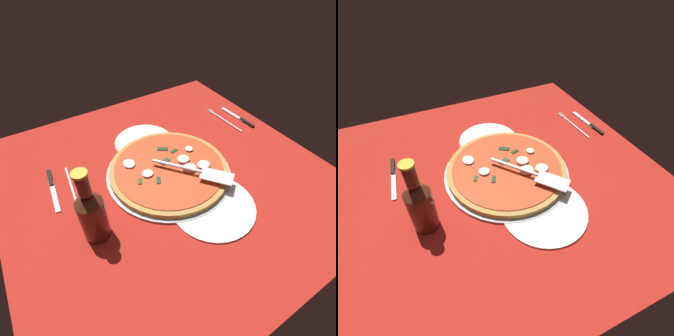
{
  "view_description": "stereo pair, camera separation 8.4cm",
  "coord_description": "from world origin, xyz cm",
  "views": [
    {
      "loc": [
        -50.91,
        31.34,
        59.71
      ],
      "look_at": [
        0.47,
        -1.16,
        2.2
      ],
      "focal_mm": 28.12,
      "sensor_mm": 36.0,
      "label": 1
    },
    {
      "loc": [
        -54.88,
        23.98,
        59.71
      ],
      "look_at": [
        0.47,
        -1.16,
        2.2
      ],
      "focal_mm": 28.12,
      "sensor_mm": 36.0,
      "label": 2
    }
  ],
  "objects": [
    {
      "name": "ground_plane",
      "position": [
        0.0,
        0.0,
        -0.4
      ],
      "size": [
        97.9,
        97.9,
        0.8
      ],
      "primitive_type": "cube",
      "color": "#A72117"
    },
    {
      "name": "pizza_pan",
      "position": [
        0.47,
        -1.16,
        0.6
      ],
      "size": [
        39.59,
        39.59,
        1.2
      ],
      "primitive_type": "cylinder",
      "color": "#ABBCC1",
      "rests_on": "ground_plane"
    },
    {
      "name": "dinner_plate_left",
      "position": [
        -18.08,
        -4.41,
        0.5
      ],
      "size": [
        24.16,
        24.16,
        1.0
      ],
      "primitive_type": "cylinder",
      "color": "silver",
      "rests_on": "ground_plane"
    },
    {
      "name": "dinner_plate_right",
      "position": [
        18.34,
        -2.09,
        0.5
      ],
      "size": [
        21.1,
        21.1,
        1.0
      ],
      "primitive_type": "cylinder",
      "color": "white",
      "rests_on": "ground_plane"
    },
    {
      "name": "pizza",
      "position": [
        0.43,
        -1.25,
        2.21
      ],
      "size": [
        37.59,
        37.59,
        3.31
      ],
      "color": "#B18741",
      "rests_on": "pizza_pan"
    },
    {
      "name": "pizza_server",
      "position": [
        -7.39,
        -6.08,
        4.83
      ],
      "size": [
        21.54,
        18.09,
        1.0
      ],
      "rotation": [
        0.0,
        0.0,
        3.82
      ],
      "color": "silver",
      "rests_on": "pizza"
    },
    {
      "name": "place_setting_near",
      "position": [
        12.17,
        -39.53,
        0.35
      ],
      "size": [
        21.0,
        14.04,
        1.4
      ],
      "rotation": [
        0.0,
        0.0,
        0.05
      ],
      "color": "white",
      "rests_on": "ground_plane"
    },
    {
      "name": "place_setting_far",
      "position": [
        12.0,
        29.85,
        0.36
      ],
      "size": [
        20.96,
        13.42,
        1.4
      ],
      "rotation": [
        0.0,
        0.0,
        3.04
      ],
      "color": "white",
      "rests_on": "ground_plane"
    },
    {
      "name": "beer_bottle",
      "position": [
        -9.14,
        26.33,
        8.93
      ],
      "size": [
        6.62,
        6.62,
        22.44
      ],
      "color": "#4E2316",
      "rests_on": "ground_plane"
    }
  ]
}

